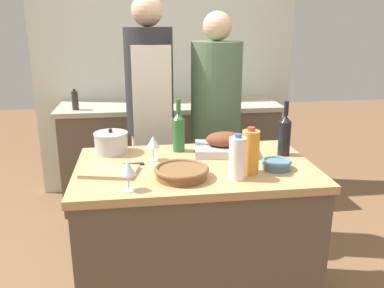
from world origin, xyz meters
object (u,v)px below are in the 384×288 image
object	(u,v)px
person_cook_guest	(216,121)
wine_glass_right	(128,169)
knife_chef	(117,165)
condiment_bottle_extra	(75,100)
milk_jug	(237,158)
person_cook_aproned	(150,113)
wine_bottle_green	(179,131)
wine_glass_left	(153,143)
mixing_bowl	(276,164)
wicker_basket	(182,172)
cutting_board	(110,171)
stock_pot	(111,143)
juice_jug	(250,152)
roasting_pan	(225,145)
condiment_bottle_short	(137,97)
wine_bottle_dark	(285,134)
condiment_bottle_tall	(135,96)

from	to	relation	value
person_cook_guest	wine_glass_right	bearing A→B (deg)	-125.37
knife_chef	condiment_bottle_extra	xyz separation A→B (m)	(-0.39, 1.38, 0.09)
milk_jug	person_cook_aproned	size ratio (longest dim) A/B	0.12
wine_bottle_green	wine_glass_left	size ratio (longest dim) A/B	2.27
mixing_bowl	wine_glass_right	distance (m)	0.77
wicker_basket	cutting_board	world-z (taller)	wicker_basket
wine_bottle_green	person_cook_aproned	xyz separation A→B (m)	(-0.14, 0.58, -0.02)
mixing_bowl	stock_pot	bearing A→B (deg)	155.47
mixing_bowl	milk_jug	bearing A→B (deg)	-156.17
cutting_board	wine_glass_right	distance (m)	0.26
mixing_bowl	juice_jug	world-z (taller)	juice_jug
person_cook_guest	wine_bottle_green	bearing A→B (deg)	-126.71
roasting_pan	wine_bottle_green	world-z (taller)	wine_bottle_green
roasting_pan	wine_bottle_green	xyz separation A→B (m)	(-0.26, 0.08, 0.07)
wine_glass_left	condiment_bottle_short	distance (m)	1.32
person_cook_guest	mixing_bowl	bearing A→B (deg)	-87.90
mixing_bowl	juice_jug	distance (m)	0.18
person_cook_aproned	wine_glass_right	bearing A→B (deg)	-101.83
juice_jug	person_cook_aproned	distance (m)	1.08
milk_jug	stock_pot	bearing A→B (deg)	141.52
wine_bottle_green	roasting_pan	bearing A→B (deg)	-16.53
juice_jug	condiment_bottle_short	world-z (taller)	juice_jug
wine_glass_right	condiment_bottle_extra	size ratio (longest dim) A/B	0.80
wicker_basket	person_cook_guest	size ratio (longest dim) A/B	0.16
person_cook_guest	stock_pot	bearing A→B (deg)	-149.33
stock_pot	knife_chef	bearing A→B (deg)	-80.00
knife_chef	person_cook_guest	distance (m)	1.02
stock_pot	wine_glass_left	size ratio (longest dim) A/B	1.42
wine_bottle_dark	roasting_pan	bearing A→B (deg)	166.52
wine_bottle_green	person_cook_guest	bearing A→B (deg)	59.50
cutting_board	wine_bottle_green	distance (m)	0.50
roasting_pan	mixing_bowl	xyz separation A→B (m)	(0.20, -0.29, -0.02)
milk_jug	wine_glass_left	distance (m)	0.50
roasting_pan	wine_glass_right	size ratio (longest dim) A/B	2.71
stock_pot	condiment_bottle_short	world-z (taller)	condiment_bottle_short
roasting_pan	milk_jug	size ratio (longest dim) A/B	1.68
wicker_basket	wine_bottle_green	xyz separation A→B (m)	(0.03, 0.42, 0.09)
wine_bottle_dark	knife_chef	distance (m)	0.93
person_cook_aproned	knife_chef	bearing A→B (deg)	-109.01
condiment_bottle_tall	wine_bottle_green	bearing A→B (deg)	-79.14
mixing_bowl	person_cook_aproned	world-z (taller)	person_cook_aproned
stock_pot	knife_chef	xyz separation A→B (m)	(0.04, -0.23, -0.06)
cutting_board	condiment_bottle_extra	distance (m)	1.52
wine_glass_right	person_cook_guest	bearing A→B (deg)	60.84
condiment_bottle_tall	person_cook_aproned	bearing A→B (deg)	-81.39
wine_glass_left	person_cook_aproned	bearing A→B (deg)	88.88
mixing_bowl	wine_bottle_dark	bearing A→B (deg)	61.42
milk_jug	wicker_basket	bearing A→B (deg)	170.28
cutting_board	knife_chef	distance (m)	0.11
wine_bottle_dark	mixing_bowl	bearing A→B (deg)	-118.58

